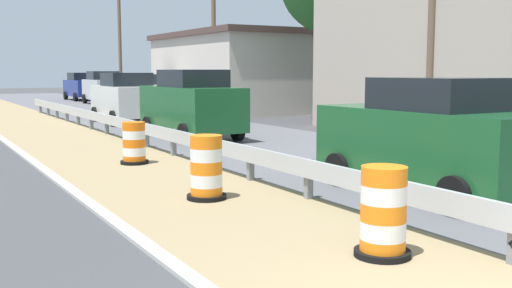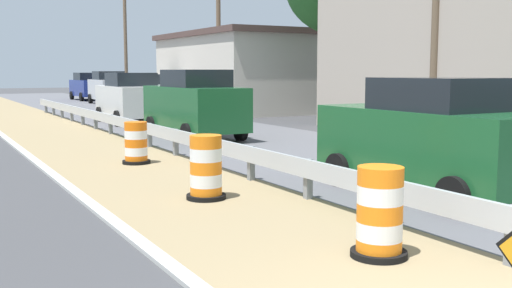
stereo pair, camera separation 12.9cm
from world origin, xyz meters
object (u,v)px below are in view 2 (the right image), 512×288
(traffic_barrel_nearest, at_px, (380,216))
(car_distant_a, at_px, (88,86))
(car_lead_near_lane, at_px, (194,104))
(car_trailing_far_lane, at_px, (433,137))
(traffic_barrel_mid, at_px, (136,145))
(utility_pole_near, at_px, (436,9))
(car_trailing_near_lane, at_px, (155,92))
(car_mid_far_lane, at_px, (109,88))
(car_lead_far_lane, at_px, (130,98))
(utility_pole_mid, at_px, (218,27))
(utility_pole_far, at_px, (125,39))
(traffic_barrel_close, at_px, (206,170))

(traffic_barrel_nearest, height_order, car_distant_a, car_distant_a)
(car_lead_near_lane, height_order, car_trailing_far_lane, car_lead_near_lane)
(traffic_barrel_mid, bearing_deg, car_lead_near_lane, 52.63)
(traffic_barrel_mid, relative_size, utility_pole_near, 0.13)
(car_trailing_near_lane, relative_size, car_trailing_far_lane, 0.99)
(car_mid_far_lane, bearing_deg, car_lead_near_lane, -7.15)
(car_lead_far_lane, xyz_separation_m, utility_pole_mid, (6.36, 4.55, 3.48))
(utility_pole_mid, bearing_deg, utility_pole_far, 94.95)
(traffic_barrel_nearest, relative_size, car_lead_near_lane, 0.23)
(traffic_barrel_mid, xyz_separation_m, utility_pole_far, (8.60, 28.76, 4.04))
(traffic_barrel_close, xyz_separation_m, car_trailing_far_lane, (3.69, -1.63, 0.54))
(traffic_barrel_mid, height_order, car_mid_far_lane, car_mid_far_lane)
(car_mid_far_lane, distance_m, car_distant_a, 6.25)
(utility_pole_far, bearing_deg, car_mid_far_lane, -128.43)
(traffic_barrel_close, bearing_deg, car_trailing_far_lane, -23.90)
(car_lead_near_lane, distance_m, car_mid_far_lane, 22.00)
(utility_pole_mid, xyz_separation_m, utility_pole_far, (-1.13, 13.03, -0.05))
(traffic_barrel_mid, xyz_separation_m, utility_pole_near, (9.61, -0.04, 3.66))
(car_lead_far_lane, height_order, utility_pole_near, utility_pole_near)
(traffic_barrel_close, bearing_deg, utility_pole_near, 24.37)
(traffic_barrel_close, xyz_separation_m, car_mid_far_lane, (6.85, 30.78, 0.59))
(car_lead_far_lane, xyz_separation_m, car_distant_a, (3.39, 21.36, -0.03))
(utility_pole_near, bearing_deg, car_distant_a, 95.00)
(car_lead_near_lane, relative_size, car_trailing_far_lane, 1.10)
(car_trailing_near_lane, xyz_separation_m, utility_pole_far, (1.54, 10.40, 3.48))
(traffic_barrel_nearest, height_order, car_mid_far_lane, car_mid_far_lane)
(car_trailing_near_lane, height_order, utility_pole_far, utility_pole_far)
(traffic_barrel_nearest, xyz_separation_m, traffic_barrel_mid, (-0.24, 8.49, -0.04))
(traffic_barrel_nearest, height_order, utility_pole_far, utility_pole_far)
(traffic_barrel_nearest, relative_size, car_distant_a, 0.24)
(car_distant_a, xyz_separation_m, utility_pole_mid, (2.97, -16.81, 3.50))
(traffic_barrel_close, xyz_separation_m, utility_pole_mid, (9.93, 20.22, 4.04))
(car_lead_near_lane, relative_size, car_lead_far_lane, 1.14)
(car_lead_far_lane, bearing_deg, utility_pole_near, -150.77)
(traffic_barrel_mid, xyz_separation_m, car_distant_a, (6.76, 32.54, 0.59))
(traffic_barrel_close, distance_m, car_distant_a, 37.68)
(car_trailing_near_lane, height_order, car_lead_far_lane, car_lead_far_lane)
(traffic_barrel_nearest, distance_m, utility_pole_near, 13.13)
(traffic_barrel_mid, bearing_deg, utility_pole_mid, 58.26)
(car_trailing_near_lane, relative_size, utility_pole_far, 0.50)
(traffic_barrel_close, distance_m, utility_pole_mid, 22.88)
(traffic_barrel_mid, relative_size, utility_pole_mid, 0.11)
(car_lead_near_lane, xyz_separation_m, car_trailing_near_lane, (3.60, 13.84, -0.11))
(traffic_barrel_mid, bearing_deg, utility_pole_near, -0.22)
(car_lead_far_lane, xyz_separation_m, utility_pole_near, (6.24, -11.22, 3.05))
(traffic_barrel_mid, bearing_deg, car_lead_far_lane, 73.24)
(traffic_barrel_nearest, xyz_separation_m, car_mid_far_lane, (6.41, 34.78, 0.60))
(car_lead_far_lane, bearing_deg, car_lead_near_lane, -179.07)
(traffic_barrel_mid, relative_size, car_trailing_far_lane, 0.23)
(car_lead_far_lane, height_order, car_trailing_far_lane, car_lead_far_lane)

